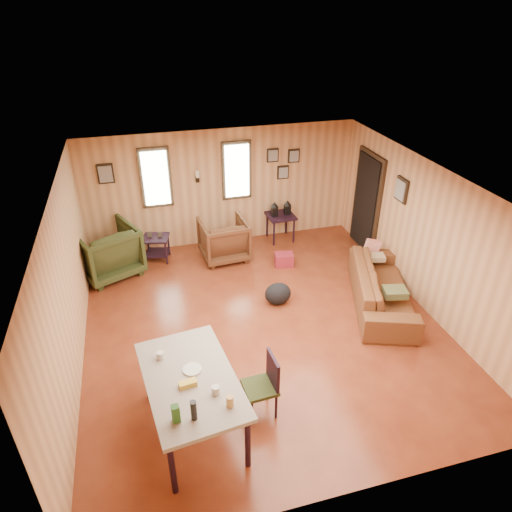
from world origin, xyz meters
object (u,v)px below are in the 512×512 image
at_px(end_table, 156,244).
at_px(side_table, 281,214).
at_px(sofa, 383,282).
at_px(recliner_brown, 224,238).
at_px(recliner_green, 107,249).
at_px(dining_table, 191,384).

bearing_deg(end_table, side_table, 4.29).
bearing_deg(sofa, end_table, 74.59).
relative_size(recliner_brown, recliner_green, 0.85).
bearing_deg(sofa, recliner_green, 83.34).
height_order(recliner_green, end_table, recliner_green).
distance_m(recliner_brown, dining_table, 4.19).
height_order(sofa, side_table, side_table).
bearing_deg(end_table, recliner_brown, -11.64).
relative_size(recliner_brown, dining_table, 0.51).
xyz_separation_m(sofa, end_table, (-3.55, 2.50, -0.09)).
xyz_separation_m(recliner_brown, end_table, (-1.30, 0.27, -0.10)).
relative_size(sofa, end_table, 3.60).
distance_m(sofa, side_table, 2.86).
relative_size(end_table, dining_table, 0.35).
xyz_separation_m(side_table, dining_table, (-2.53, -4.47, 0.16)).
relative_size(sofa, side_table, 2.53).
bearing_deg(sofa, dining_table, 136.77).
xyz_separation_m(end_table, dining_table, (0.09, -4.27, 0.42)).
relative_size(recliner_green, dining_table, 0.60).
distance_m(recliner_brown, recliner_green, 2.21).
bearing_deg(recliner_brown, recliner_green, -3.76).
xyz_separation_m(sofa, recliner_brown, (-2.26, 2.23, 0.01)).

